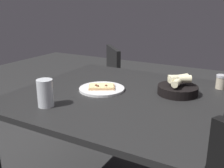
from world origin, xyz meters
The scene contains 6 objects.
dining_table centered at (0.00, 0.00, 0.69)m, with size 1.09×1.14×0.74m.
pizza_plate centered at (0.00, 0.12, 0.75)m, with size 0.27×0.27×0.04m.
bread_basket centered at (0.15, -0.30, 0.78)m, with size 0.23×0.23×0.11m.
beer_glass centered at (-0.35, 0.23, 0.81)m, with size 0.08×0.08×0.14m.
pepper_shaker centered at (0.38, -0.50, 0.78)m, with size 0.06×0.06×0.09m.
chair_near centered at (0.77, 0.60, 0.49)m, with size 0.62×0.62×0.85m.
Camera 1 is at (-1.26, -0.66, 1.24)m, focal length 41.67 mm.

